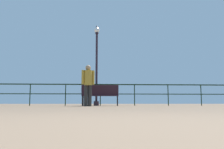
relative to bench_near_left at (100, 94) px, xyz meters
name	(u,v)px	position (x,y,z in m)	size (l,w,h in m)	color
ground_plane	(115,127)	(0.02, -8.94, -0.52)	(60.00, 60.00, 0.00)	#7C634C
pier_railing	(100,90)	(0.02, 0.73, 0.24)	(23.34, 0.05, 1.05)	black
bench_near_left	(100,94)	(0.00, 0.00, 0.00)	(1.67, 0.71, 0.93)	black
lamppost_center	(97,61)	(-0.18, 1.07, 1.72)	(0.29, 0.29, 4.10)	#281D28
person_at_railing	(88,82)	(-0.49, -1.23, 0.42)	(0.51, 0.32, 1.64)	#262423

